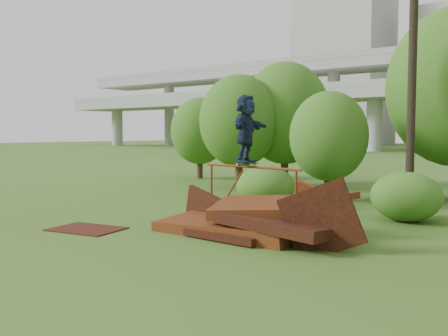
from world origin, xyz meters
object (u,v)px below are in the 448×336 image
Objects in this scene: scrap_pile at (255,221)px; skater at (246,129)px; flat_plate at (87,229)px; utility_pole at (412,74)px.

scrap_pile is 2.39m from skater.
flat_plate is (-3.44, -2.46, -2.65)m from skater.
utility_pole is (5.67, 9.01, 4.50)m from flat_plate.
scrap_pile is 0.66× the size of utility_pole.
skater is 0.20× the size of utility_pole.
skater is 7.17m from utility_pole.
skater reaches higher than scrap_pile.
skater is 4.99m from flat_plate.
skater is (-0.52, 0.35, 2.31)m from scrap_pile.
flat_plate is at bearing -151.99° from scrap_pile.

